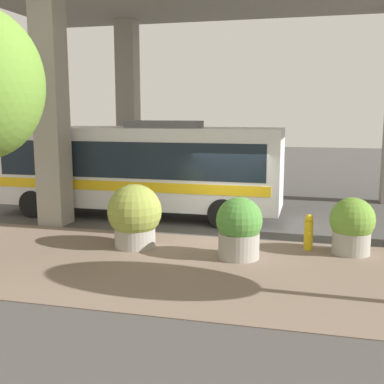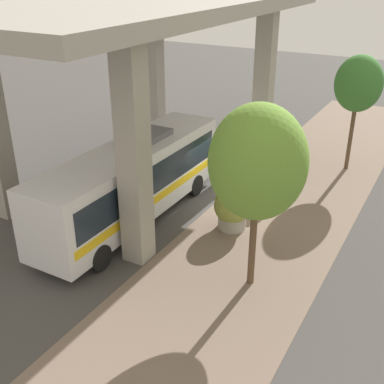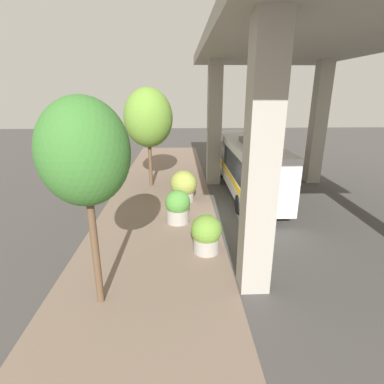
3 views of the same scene
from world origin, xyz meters
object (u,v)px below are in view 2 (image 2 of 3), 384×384
(bus, at_px, (132,179))
(street_tree_far, at_px, (359,84))
(planter_front, at_px, (267,185))
(planter_back, at_px, (232,208))
(planter_middle, at_px, (267,160))
(street_tree_near, at_px, (258,163))
(fire_hydrant, at_px, (257,172))

(bus, bearing_deg, street_tree_far, -123.17)
(planter_front, bearing_deg, planter_back, 83.72)
(bus, bearing_deg, planter_middle, -113.55)
(bus, xyz_separation_m, planter_middle, (-3.19, -7.32, -1.12))
(planter_front, xyz_separation_m, street_tree_near, (-1.84, 6.15, 3.67))
(fire_hydrant, relative_size, street_tree_near, 0.16)
(bus, height_order, fire_hydrant, bus)
(planter_front, xyz_separation_m, planter_back, (0.33, 3.03, 0.09))
(bus, distance_m, street_tree_far, 12.41)
(street_tree_far, bearing_deg, planter_middle, 39.43)
(planter_back, bearing_deg, planter_front, -96.28)
(planter_back, xyz_separation_m, street_tree_far, (-2.65, -8.77, 3.63))
(fire_hydrant, distance_m, street_tree_far, 6.67)
(fire_hydrant, xyz_separation_m, planter_middle, (-0.09, -1.14, 0.27))
(planter_middle, xyz_separation_m, street_tree_near, (-2.96, 9.05, 3.71))
(street_tree_near, bearing_deg, street_tree_far, -92.31)
(planter_back, relative_size, street_tree_far, 0.30)
(planter_middle, bearing_deg, street_tree_near, 108.12)
(planter_middle, height_order, street_tree_far, street_tree_far)
(fire_hydrant, bearing_deg, street_tree_near, 111.08)
(planter_front, height_order, street_tree_far, street_tree_far)
(planter_front, relative_size, street_tree_near, 0.26)
(street_tree_far, bearing_deg, planter_front, 68.01)
(fire_hydrant, height_order, planter_front, planter_front)
(street_tree_near, relative_size, street_tree_far, 1.06)
(planter_front, relative_size, planter_middle, 1.05)
(planter_front, height_order, planter_back, planter_back)
(fire_hydrant, xyz_separation_m, planter_front, (-1.22, 1.77, 0.31))
(street_tree_near, bearing_deg, fire_hydrant, -68.92)
(planter_front, bearing_deg, street_tree_far, -111.99)
(street_tree_near, bearing_deg, planter_back, -55.09)
(planter_middle, relative_size, street_tree_far, 0.26)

